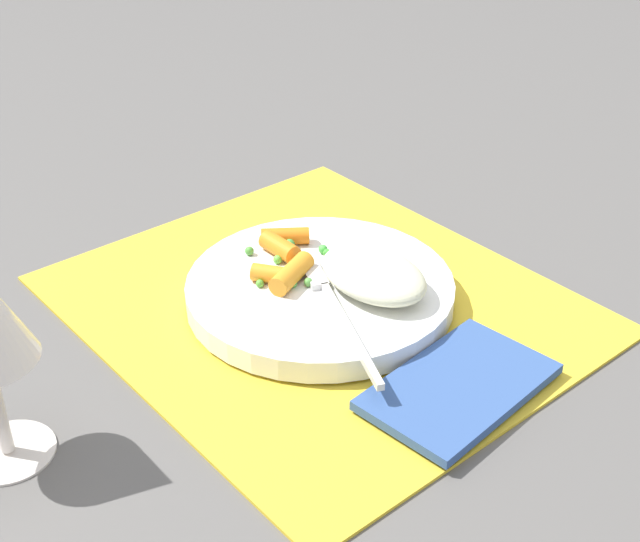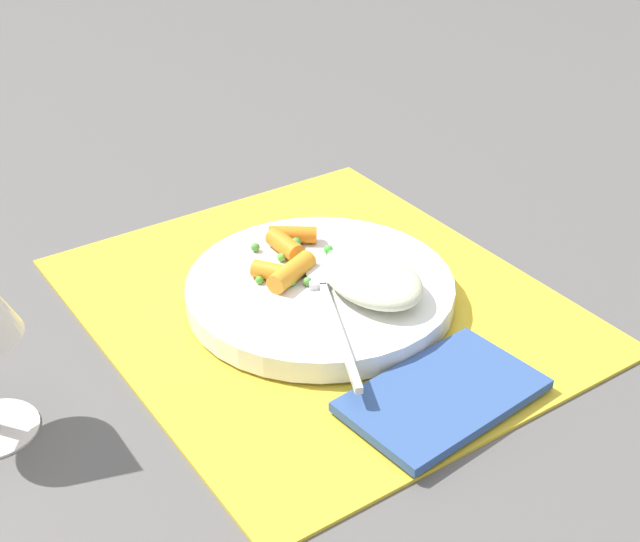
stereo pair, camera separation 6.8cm
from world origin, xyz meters
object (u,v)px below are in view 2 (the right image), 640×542
carrot_portion (287,256)px  napkin (439,397)px  rice_mound (372,277)px  plate (320,290)px  fork (329,304)px

carrot_portion → napkin: bearing=-178.6°
rice_mound → napkin: size_ratio=0.71×
plate → napkin: plate is taller
plate → carrot_portion: 0.04m
plate → rice_mound: 0.05m
plate → carrot_portion: carrot_portion is taller
carrot_portion → napkin: 0.21m
fork → napkin: 0.13m
plate → fork: fork is taller
rice_mound → carrot_portion: 0.09m
plate → fork: bearing=156.2°
rice_mound → fork: rice_mound is taller
plate → carrot_portion: (0.04, 0.01, 0.02)m
fork → napkin: fork is taller
rice_mound → fork: size_ratio=0.60×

